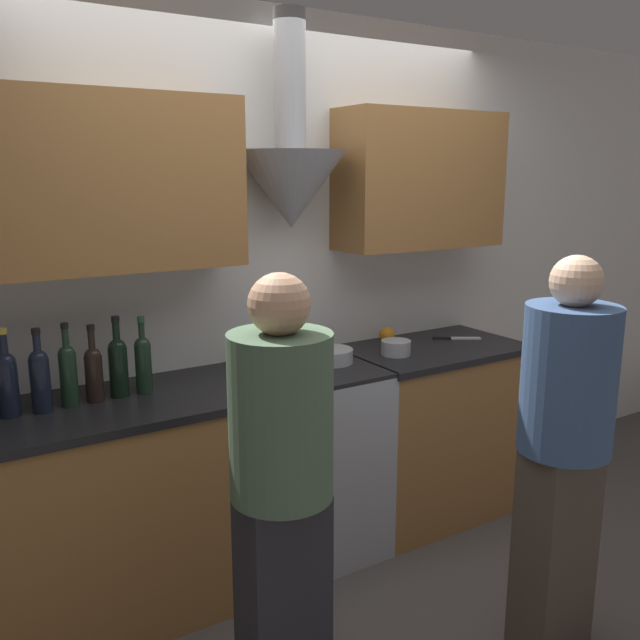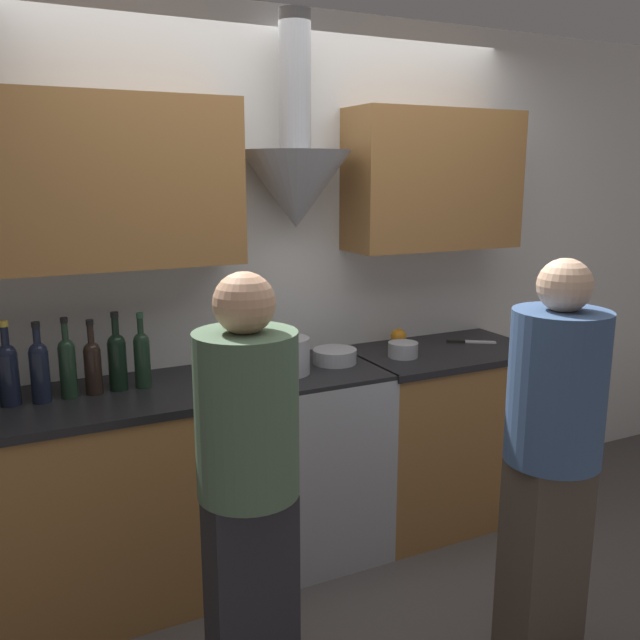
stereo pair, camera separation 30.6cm
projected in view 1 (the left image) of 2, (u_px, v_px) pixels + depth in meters
ground_plane at (344, 577)px, 3.14m from camera, size 12.00×12.00×0.00m
wall_back at (264, 252)px, 3.27m from camera, size 8.40×0.52×2.60m
counter_left at (96, 515)px, 2.77m from camera, size 1.45×0.62×0.94m
counter_right at (430, 429)px, 3.70m from camera, size 0.96×0.62×0.94m
stove_range at (309, 459)px, 3.30m from camera, size 0.61×0.60×0.94m
wine_bottle_4 at (7, 380)px, 2.54m from camera, size 0.08×0.08×0.34m
wine_bottle_5 at (40, 377)px, 2.58m from camera, size 0.08×0.08×0.33m
wine_bottle_6 at (68, 372)px, 2.65m from camera, size 0.07×0.07×0.34m
wine_bottle_7 at (94, 371)px, 2.71m from camera, size 0.07×0.07×0.32m
wine_bottle_8 at (118, 364)px, 2.77m from camera, size 0.08×0.08×0.34m
wine_bottle_9 at (143, 361)px, 2.81m from camera, size 0.07×0.07×0.33m
stock_pot at (287, 357)px, 3.08m from camera, size 0.21×0.21×0.17m
mixing_bowl at (331, 356)px, 3.28m from camera, size 0.21×0.21×0.07m
orange_fruit at (387, 335)px, 3.67m from camera, size 0.08×0.08×0.08m
saucepan at (396, 348)px, 3.42m from camera, size 0.15×0.15×0.07m
chefs_knife at (457, 338)px, 3.75m from camera, size 0.24×0.17×0.01m
person_foreground_left at (282, 493)px, 2.12m from camera, size 0.32×0.32×1.56m
person_foreground_right at (563, 445)px, 2.49m from camera, size 0.34×0.34×1.56m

